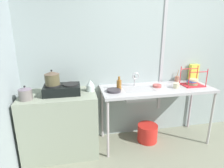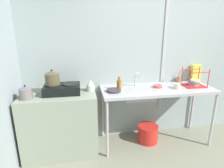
{
  "view_description": "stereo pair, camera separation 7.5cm",
  "coord_description": "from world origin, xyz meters",
  "px_view_note": "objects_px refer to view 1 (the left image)",
  "views": [
    {
      "loc": [
        -1.47,
        -1.3,
        1.77
      ],
      "look_at": [
        -0.97,
        1.19,
        1.0
      ],
      "focal_mm": 29.88,
      "sensor_mm": 36.0,
      "label": 1
    },
    {
      "loc": [
        -1.39,
        -1.32,
        1.77
      ],
      "look_at": [
        -0.97,
        1.19,
        1.0
      ],
      "focal_mm": 29.88,
      "sensor_mm": 36.0,
      "label": 2
    }
  ],
  "objects_px": {
    "pot_on_left_burner": "(52,78)",
    "faucet": "(135,77)",
    "cup_by_rack": "(176,86)",
    "bottle_by_sink": "(119,84)",
    "frying_pan": "(114,90)",
    "sink_basin": "(139,94)",
    "stove": "(62,89)",
    "pot_beside_stove": "(25,94)",
    "dish_rack": "(192,82)",
    "utensil_jar": "(177,79)",
    "bucket_on_floor": "(147,133)",
    "small_bowl_on_drainboard": "(157,86)",
    "percolator": "(90,86)",
    "cereal_box": "(194,73)"
  },
  "relations": [
    {
      "from": "faucet",
      "to": "cup_by_rack",
      "type": "height_order",
      "value": "faucet"
    },
    {
      "from": "small_bowl_on_drainboard",
      "to": "bucket_on_floor",
      "type": "relative_size",
      "value": 0.41
    },
    {
      "from": "pot_on_left_burner",
      "to": "bottle_by_sink",
      "type": "bearing_deg",
      "value": 1.23
    },
    {
      "from": "utensil_jar",
      "to": "bottle_by_sink",
      "type": "bearing_deg",
      "value": -167.48
    },
    {
      "from": "sink_basin",
      "to": "faucet",
      "type": "relative_size",
      "value": 1.98
    },
    {
      "from": "sink_basin",
      "to": "cup_by_rack",
      "type": "xyz_separation_m",
      "value": [
        0.57,
        -0.06,
        0.11
      ]
    },
    {
      "from": "utensil_jar",
      "to": "small_bowl_on_drainboard",
      "type": "bearing_deg",
      "value": -153.91
    },
    {
      "from": "utensil_jar",
      "to": "dish_rack",
      "type": "bearing_deg",
      "value": -64.09
    },
    {
      "from": "cup_by_rack",
      "to": "utensil_jar",
      "type": "bearing_deg",
      "value": 59.35
    },
    {
      "from": "faucet",
      "to": "dish_rack",
      "type": "distance_m",
      "value": 0.91
    },
    {
      "from": "pot_beside_stove",
      "to": "bucket_on_floor",
      "type": "relative_size",
      "value": 0.58
    },
    {
      "from": "dish_rack",
      "to": "cup_by_rack",
      "type": "height_order",
      "value": "dish_rack"
    },
    {
      "from": "frying_pan",
      "to": "utensil_jar",
      "type": "xyz_separation_m",
      "value": [
        1.15,
        0.31,
        0.03
      ]
    },
    {
      "from": "sink_basin",
      "to": "utensil_jar",
      "type": "distance_m",
      "value": 0.82
    },
    {
      "from": "dish_rack",
      "to": "utensil_jar",
      "type": "xyz_separation_m",
      "value": [
        -0.12,
        0.25,
        -0.0
      ]
    },
    {
      "from": "pot_on_left_burner",
      "to": "small_bowl_on_drainboard",
      "type": "relative_size",
      "value": 1.55
    },
    {
      "from": "percolator",
      "to": "bucket_on_floor",
      "type": "distance_m",
      "value": 1.23
    },
    {
      "from": "pot_on_left_burner",
      "to": "dish_rack",
      "type": "xyz_separation_m",
      "value": [
        2.1,
        0.0,
        -0.18
      ]
    },
    {
      "from": "frying_pan",
      "to": "dish_rack",
      "type": "bearing_deg",
      "value": 2.53
    },
    {
      "from": "faucet",
      "to": "dish_rack",
      "type": "bearing_deg",
      "value": -7.06
    },
    {
      "from": "sink_basin",
      "to": "frying_pan",
      "type": "bearing_deg",
      "value": -174.98
    },
    {
      "from": "percolator",
      "to": "dish_rack",
      "type": "xyz_separation_m",
      "value": [
        1.59,
        -0.03,
        -0.03
      ]
    },
    {
      "from": "pot_beside_stove",
      "to": "dish_rack",
      "type": "bearing_deg",
      "value": 3.4
    },
    {
      "from": "cup_by_rack",
      "to": "bottle_by_sink",
      "type": "height_order",
      "value": "bottle_by_sink"
    },
    {
      "from": "sink_basin",
      "to": "utensil_jar",
      "type": "xyz_separation_m",
      "value": [
        0.77,
        0.27,
        0.12
      ]
    },
    {
      "from": "pot_on_left_burner",
      "to": "cereal_box",
      "type": "height_order",
      "value": "pot_on_left_burner"
    },
    {
      "from": "pot_on_left_burner",
      "to": "faucet",
      "type": "bearing_deg",
      "value": 5.55
    },
    {
      "from": "faucet",
      "to": "frying_pan",
      "type": "relative_size",
      "value": 1.11
    },
    {
      "from": "utensil_jar",
      "to": "cup_by_rack",
      "type": "bearing_deg",
      "value": -120.65
    },
    {
      "from": "faucet",
      "to": "bottle_by_sink",
      "type": "bearing_deg",
      "value": -160.84
    },
    {
      "from": "bottle_by_sink",
      "to": "dish_rack",
      "type": "bearing_deg",
      "value": -0.73
    },
    {
      "from": "pot_on_left_burner",
      "to": "pot_beside_stove",
      "type": "distance_m",
      "value": 0.38
    },
    {
      "from": "pot_on_left_burner",
      "to": "frying_pan",
      "type": "distance_m",
      "value": 0.85
    },
    {
      "from": "faucet",
      "to": "small_bowl_on_drainboard",
      "type": "xyz_separation_m",
      "value": [
        0.32,
        -0.09,
        -0.13
      ]
    },
    {
      "from": "percolator",
      "to": "small_bowl_on_drainboard",
      "type": "distance_m",
      "value": 1.02
    },
    {
      "from": "pot_on_left_burner",
      "to": "pot_beside_stove",
      "type": "bearing_deg",
      "value": -156.5
    },
    {
      "from": "pot_on_left_burner",
      "to": "sink_basin",
      "type": "relative_size",
      "value": 0.46
    },
    {
      "from": "stove",
      "to": "pot_beside_stove",
      "type": "xyz_separation_m",
      "value": [
        -0.44,
        -0.14,
        0.02
      ]
    },
    {
      "from": "pot_beside_stove",
      "to": "utensil_jar",
      "type": "bearing_deg",
      "value": 9.73
    },
    {
      "from": "dish_rack",
      "to": "frying_pan",
      "type": "bearing_deg",
      "value": -177.47
    },
    {
      "from": "percolator",
      "to": "pot_beside_stove",
      "type": "bearing_deg",
      "value": -167.79
    },
    {
      "from": "frying_pan",
      "to": "faucet",
      "type": "bearing_deg",
      "value": 24.29
    },
    {
      "from": "bucket_on_floor",
      "to": "small_bowl_on_drainboard",
      "type": "bearing_deg",
      "value": 12.87
    },
    {
      "from": "bottle_by_sink",
      "to": "percolator",
      "type": "bearing_deg",
      "value": 177.25
    },
    {
      "from": "sink_basin",
      "to": "bottle_by_sink",
      "type": "bearing_deg",
      "value": 172.71
    },
    {
      "from": "utensil_jar",
      "to": "stove",
      "type": "bearing_deg",
      "value": -172.21
    },
    {
      "from": "frying_pan",
      "to": "pot_on_left_burner",
      "type": "bearing_deg",
      "value": 176.43
    },
    {
      "from": "percolator",
      "to": "frying_pan",
      "type": "bearing_deg",
      "value": -15.91
    },
    {
      "from": "sink_basin",
      "to": "bucket_on_floor",
      "type": "bearing_deg",
      "value": 6.26
    },
    {
      "from": "frying_pan",
      "to": "sink_basin",
      "type": "bearing_deg",
      "value": 5.02
    }
  ]
}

